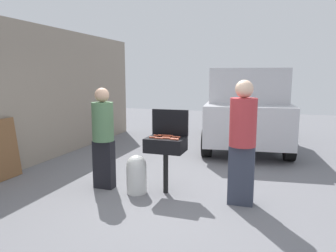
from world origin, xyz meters
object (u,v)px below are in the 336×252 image
hot_dog_5 (153,137)px  hot_dog_9 (158,136)px  parked_minivan (246,107)px  hot_dog_3 (176,137)px  person_left (103,134)px  hot_dog_6 (175,139)px  person_right (242,138)px  hot_dog_8 (159,138)px  hot_dog_1 (174,139)px  hot_dog_0 (169,136)px  hot_dog_4 (167,137)px  hot_dog_7 (162,135)px  propane_tank (136,173)px  hot_dog_2 (166,138)px  bbq_grill (166,147)px

hot_dog_5 → hot_dog_9: bearing=86.2°
parked_minivan → hot_dog_3: bearing=73.3°
hot_dog_3 → person_left: 1.21m
hot_dog_6 → person_right: (1.00, 0.02, 0.07)m
hot_dog_8 → hot_dog_5: bearing=163.2°
person_right → hot_dog_1: bearing=4.8°
hot_dog_0 → hot_dog_6: bearing=-53.2°
hot_dog_4 → person_right: 1.16m
hot_dog_5 → person_right: (1.35, 0.02, 0.07)m
hot_dog_9 → parked_minivan: bearing=75.7°
hot_dog_5 → hot_dog_6: (0.35, -0.01, 0.00)m
hot_dog_4 → parked_minivan: 4.19m
hot_dog_6 → person_left: (-1.23, 0.01, -0.01)m
hot_dog_8 → person_left: bearing=178.1°
parked_minivan → hot_dog_6: bearing=73.9°
hot_dog_7 → parked_minivan: bearing=76.3°
person_right → propane_tank: bearing=3.9°
hot_dog_3 → hot_dog_7: same height
hot_dog_0 → hot_dog_2: size_ratio=1.00×
hot_dog_3 → hot_dog_8: size_ratio=1.00×
hot_dog_1 → person_left: size_ratio=0.08×
hot_dog_6 → propane_tank: hot_dog_6 is taller
hot_dog_1 → hot_dog_3: bearing=98.5°
propane_tank → parked_minivan: bearing=72.9°
hot_dog_0 → person_left: 1.09m
bbq_grill → person_left: 1.06m
person_right → parked_minivan: size_ratio=0.39×
hot_dog_0 → propane_tank: bearing=-149.8°
hot_dog_7 → parked_minivan: parked_minivan is taller
hot_dog_2 → hot_dog_6: (0.15, -0.01, 0.00)m
hot_dog_4 → hot_dog_9: size_ratio=1.00×
hot_dog_7 → person_left: person_left is taller
hot_dog_4 → hot_dog_9: bearing=155.3°
person_left → hot_dog_1: bearing=0.7°
person_left → hot_dog_7: bearing=15.2°
hot_dog_3 → person_left: (-1.20, -0.14, -0.01)m
hot_dog_9 → person_left: (-0.89, -0.16, -0.01)m
bbq_grill → hot_dog_7: hot_dog_7 is taller
hot_dog_1 → hot_dog_5: 0.35m
parked_minivan → bbq_grill: bearing=71.3°
hot_dog_2 → hot_dog_7: bearing=123.1°
hot_dog_5 → bbq_grill: bearing=30.1°
hot_dog_2 → hot_dog_3: bearing=48.4°
bbq_grill → hot_dog_2: size_ratio=6.90×
hot_dog_6 → person_left: person_left is taller
hot_dog_5 → person_left: size_ratio=0.08×
hot_dog_3 → hot_dog_5: 0.35m
hot_dog_4 → person_left: (-1.07, -0.08, -0.01)m
bbq_grill → parked_minivan: size_ratio=0.20×
propane_tank → person_left: person_left is taller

